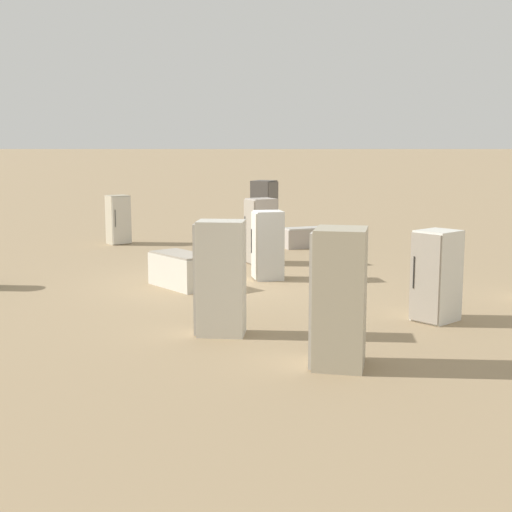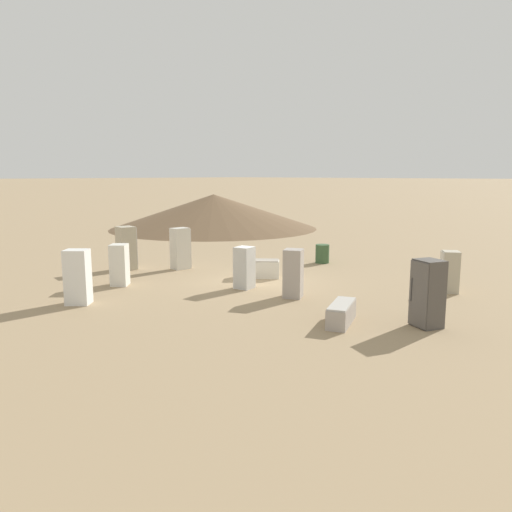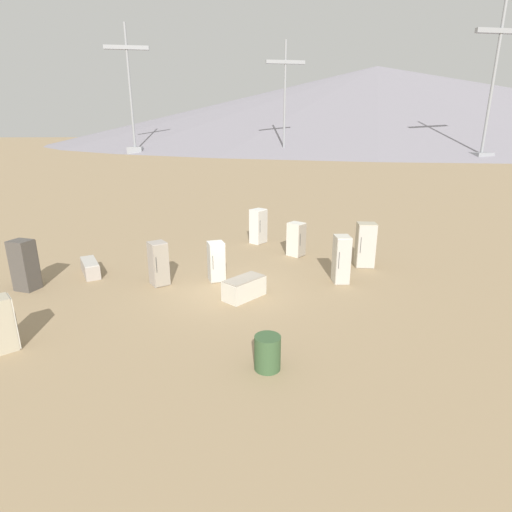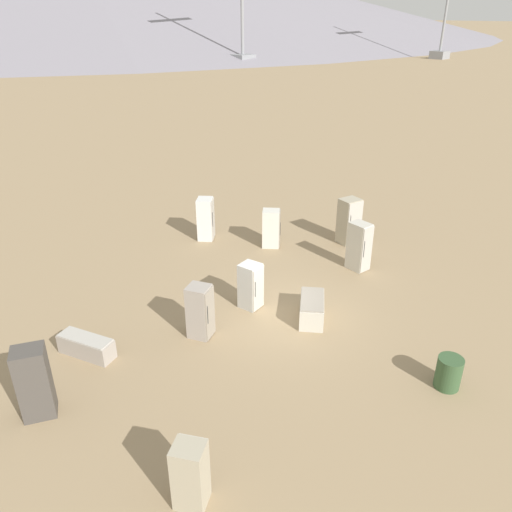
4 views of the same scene
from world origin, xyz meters
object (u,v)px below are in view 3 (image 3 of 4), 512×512
object	(u,v)px
power_pylon_1	(488,115)
discarded_fridge_2	(216,261)
power_pylon_3	(132,116)
discarded_fridge_9	(2,324)
power_pylon_2	(284,123)
rusty_barrel	(267,353)
discarded_fridge_8	(244,288)
discarded_fridge_4	(159,264)
discarded_fridge_5	(341,259)
discarded_fridge_7	(25,265)
discarded_fridge_0	(296,239)
discarded_fridge_3	(90,268)
discarded_fridge_1	(258,226)
discarded_fridge_6	(365,245)

from	to	relation	value
power_pylon_1	discarded_fridge_2	size ratio (longest dim) A/B	18.34
power_pylon_3	discarded_fridge_9	bearing A→B (deg)	-83.23
power_pylon_2	rusty_barrel	xyz separation A→B (m)	(-17.72, -86.88, -7.33)
power_pylon_1	discarded_fridge_8	bearing A→B (deg)	-130.83
discarded_fridge_4	power_pylon_3	bearing A→B (deg)	-107.34
discarded_fridge_5	discarded_fridge_7	distance (m)	11.94
power_pylon_3	discarded_fridge_7	world-z (taller)	power_pylon_3
discarded_fridge_7	discarded_fridge_9	bearing A→B (deg)	-49.98
power_pylon_1	power_pylon_2	bearing A→B (deg)	152.92
discarded_fridge_0	power_pylon_2	bearing A→B (deg)	-143.05
power_pylon_2	discarded_fridge_7	xyz separation A→B (m)	(-25.82, -80.47, -6.83)
discarded_fridge_3	power_pylon_1	bearing A→B (deg)	22.82
discarded_fridge_0	discarded_fridge_2	size ratio (longest dim) A/B	1.02
power_pylon_1	discarded_fridge_5	xyz separation A→B (m)	(-50.88, -62.36, -8.04)
discarded_fridge_5	discarded_fridge_8	xyz separation A→B (m)	(-3.92, -1.06, -0.56)
power_pylon_2	discarded_fridge_1	bearing A→B (deg)	-102.27
discarded_fridge_3	rusty_barrel	bearing A→B (deg)	-73.34
rusty_barrel	discarded_fridge_9	bearing A→B (deg)	164.88
discarded_fridge_0	discarded_fridge_1	bearing A→B (deg)	-101.40
discarded_fridge_9	discarded_fridge_7	bearing A→B (deg)	161.79
discarded_fridge_8	discarded_fridge_1	bearing A→B (deg)	128.79
power_pylon_2	power_pylon_3	xyz separation A→B (m)	(-36.97, 18.90, 2.07)
discarded_fridge_8	discarded_fridge_9	bearing A→B (deg)	-107.96
discarded_fridge_1	discarded_fridge_2	size ratio (longest dim) A/B	1.16
discarded_fridge_3	discarded_fridge_5	bearing A→B (deg)	-34.08
power_pylon_2	discarded_fridge_8	xyz separation A→B (m)	(-17.83, -82.33, -7.41)
power_pylon_2	discarded_fridge_4	bearing A→B (deg)	-104.57
discarded_fridge_0	discarded_fridge_6	xyz separation A→B (m)	(2.61, -1.99, 0.17)
power_pylon_3	discarded_fridge_1	world-z (taller)	power_pylon_3
power_pylon_1	discarded_fridge_3	distance (m)	86.05
power_pylon_1	discarded_fridge_0	bearing A→B (deg)	-131.46
discarded_fridge_2	discarded_fridge_8	bearing A→B (deg)	104.89
discarded_fridge_1	discarded_fridge_8	xyz separation A→B (m)	(-1.50, -7.26, -0.54)
discarded_fridge_0	discarded_fridge_5	xyz separation A→B (m)	(0.94, -3.72, 0.13)
discarded_fridge_7	discarded_fridge_8	bearing A→B (deg)	12.24
discarded_fridge_5	discarded_fridge_9	xyz separation A→B (m)	(-10.72, -3.75, -0.18)
discarded_fridge_0	rusty_barrel	distance (m)	9.78
power_pylon_3	discarded_fridge_7	distance (m)	100.39
discarded_fridge_2	discarded_fridge_8	size ratio (longest dim) A/B	0.94
power_pylon_1	discarded_fridge_0	distance (m)	78.68
power_pylon_1	discarded_fridge_9	size ratio (longest dim) A/B	19.08
discarded_fridge_5	discarded_fridge_7	xyz separation A→B (m)	(-11.92, 0.80, 0.02)
discarded_fridge_4	discarded_fridge_6	distance (m)	8.78
power_pylon_3	rusty_barrel	bearing A→B (deg)	-79.68
discarded_fridge_2	discarded_fridge_3	distance (m)	5.37
power_pylon_2	discarded_fridge_1	world-z (taller)	power_pylon_2
discarded_fridge_9	power_pylon_3	bearing A→B (deg)	153.87
discarded_fridge_0	discarded_fridge_5	distance (m)	3.84
discarded_fridge_7	rusty_barrel	world-z (taller)	discarded_fridge_7
power_pylon_2	discarded_fridge_8	distance (m)	84.56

